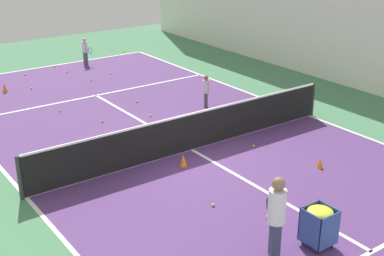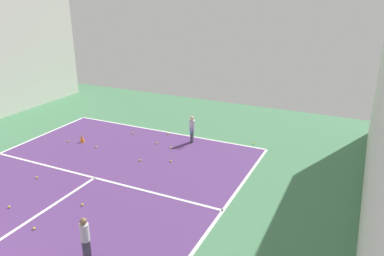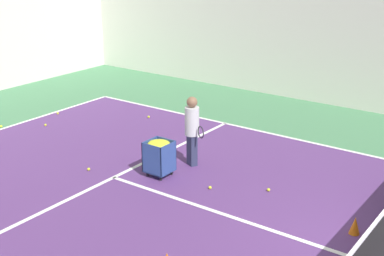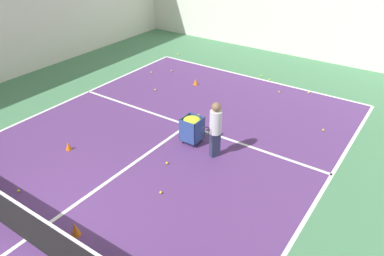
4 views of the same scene
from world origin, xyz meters
name	(u,v)px [view 4 (image 4 of 4)]	position (x,y,z in m)	size (l,w,h in m)	color
ground_plane	(26,240)	(0.00, 0.00, 0.00)	(32.53, 32.53, 0.00)	#477F56
court_playing_area	(26,240)	(0.00, 0.00, 0.00)	(9.23, 21.41, 0.00)	#563370
line_baseline_far	(254,78)	(0.00, 10.70, 0.01)	(9.23, 0.10, 0.00)	white
line_service_far	(187,125)	(0.00, 5.89, 0.01)	(9.23, 0.10, 0.00)	white
line_centre_service	(26,240)	(0.00, 0.00, 0.01)	(0.10, 11.77, 0.00)	white
tennis_net	(20,220)	(0.00, 0.00, 0.56)	(9.53, 0.10, 1.08)	#2D2D33
coach_at_net	(215,126)	(1.62, 4.90, 0.95)	(0.45, 0.68, 1.66)	#2D3351
ball_cart	(192,125)	(0.69, 5.13, 0.58)	(0.54, 0.55, 0.83)	#2D478C
training_cone_1	(68,146)	(-2.00, 2.78, 0.13)	(0.17, 0.17, 0.25)	orange
training_cone_3	(196,82)	(-1.61, 8.74, 0.14)	(0.19, 0.19, 0.26)	orange
training_cone_4	(75,229)	(0.77, 0.69, 0.17)	(0.20, 0.20, 0.33)	orange
tennis_ball_1	(178,54)	(-4.29, 11.22, 0.04)	(0.07, 0.07, 0.07)	yellow
tennis_ball_7	(155,90)	(-2.57, 7.39, 0.04)	(0.07, 0.07, 0.07)	yellow
tennis_ball_11	(161,192)	(1.40, 2.76, 0.04)	(0.07, 0.07, 0.07)	yellow
tennis_ball_12	(151,72)	(-3.85, 8.70, 0.04)	(0.07, 0.07, 0.07)	yellow
tennis_ball_13	(167,163)	(0.77, 3.82, 0.04)	(0.07, 0.07, 0.07)	yellow
tennis_ball_15	(261,76)	(0.16, 11.01, 0.04)	(0.07, 0.07, 0.07)	yellow
tennis_ball_18	(172,71)	(-3.26, 9.34, 0.04)	(0.07, 0.07, 0.07)	yellow
tennis_ball_20	(199,115)	(-0.06, 6.61, 0.04)	(0.07, 0.07, 0.07)	yellow
tennis_ball_21	(309,93)	(2.37, 10.48, 0.04)	(0.07, 0.07, 0.07)	yellow
tennis_ball_23	(19,191)	(-1.50, 0.84, 0.04)	(0.07, 0.07, 0.07)	yellow
tennis_ball_26	(323,130)	(3.71, 8.00, 0.04)	(0.07, 0.07, 0.07)	yellow
tennis_ball_28	(269,79)	(0.61, 10.83, 0.04)	(0.07, 0.07, 0.07)	yellow
tennis_ball_29	(279,92)	(1.42, 9.91, 0.04)	(0.07, 0.07, 0.07)	yellow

